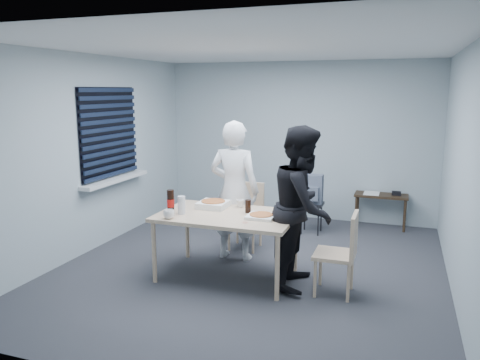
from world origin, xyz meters
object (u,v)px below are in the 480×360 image
at_px(chair_right, 343,248).
at_px(person_black, 303,207).
at_px(chair_far, 247,210).
at_px(person_white, 234,191).
at_px(mug_b, 240,203).
at_px(soda_bottle, 171,202).
at_px(side_table, 381,199).
at_px(backpack, 312,189).
at_px(mug_a, 169,214).
at_px(stool, 312,210).
at_px(dining_table, 227,219).

height_order(chair_right, person_black, person_black).
distance_m(chair_far, person_white, 0.61).
distance_m(mug_b, soda_bottle, 0.84).
distance_m(chair_right, side_table, 2.71).
height_order(chair_right, soda_bottle, soda_bottle).
height_order(chair_far, soda_bottle, soda_bottle).
xyz_separation_m(side_table, soda_bottle, (-2.20, -2.80, 0.42)).
distance_m(backpack, mug_a, 2.64).
relative_size(person_white, person_black, 1.00).
bearing_deg(stool, mug_b, -108.75).
relative_size(chair_far, side_table, 1.11).
xyz_separation_m(chair_far, person_white, (-0.01, -0.48, 0.37)).
distance_m(dining_table, mug_a, 0.67).
relative_size(chair_right, stool, 1.92).
bearing_deg(person_black, stool, 7.40).
relative_size(chair_right, side_table, 1.11).
bearing_deg(side_table, person_black, -105.73).
distance_m(dining_table, mug_b, 0.37).
height_order(backpack, mug_b, backpack).
distance_m(person_black, side_table, 2.70).
xyz_separation_m(stool, mug_a, (-1.13, -2.39, 0.44)).
bearing_deg(chair_far, chair_right, -38.52).
height_order(person_black, mug_b, person_black).
relative_size(stool, backpack, 1.07).
distance_m(mug_a, mug_b, 0.93).
height_order(person_white, mug_a, person_white).
relative_size(backpack, mug_b, 4.35).
xyz_separation_m(mug_a, mug_b, (0.57, 0.74, -0.00)).
xyz_separation_m(chair_far, mug_b, (0.16, -0.74, 0.28)).
bearing_deg(mug_a, side_table, 55.18).
xyz_separation_m(dining_table, chair_right, (1.32, -0.06, -0.18)).
bearing_deg(mug_b, person_black, -18.36).
xyz_separation_m(person_white, mug_b, (0.17, -0.26, -0.09)).
distance_m(person_black, soda_bottle, 1.50).
xyz_separation_m(chair_right, side_table, (0.25, 2.70, -0.06)).
height_order(chair_right, mug_b, chair_right).
bearing_deg(dining_table, person_white, 102.13).
xyz_separation_m(dining_table, person_black, (0.85, 0.08, 0.19)).
height_order(chair_right, side_table, chair_right).
distance_m(chair_right, person_black, 0.61).
distance_m(dining_table, soda_bottle, 0.67).
bearing_deg(mug_a, backpack, 64.53).
bearing_deg(person_black, dining_table, 95.19).
bearing_deg(mug_b, stool, 71.25).
relative_size(chair_far, chair_right, 1.00).
distance_m(dining_table, person_white, 0.66).
bearing_deg(person_black, chair_right, -106.06).
bearing_deg(person_white, stool, -117.77).
distance_m(chair_far, mug_a, 1.56).
height_order(dining_table, person_black, person_black).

